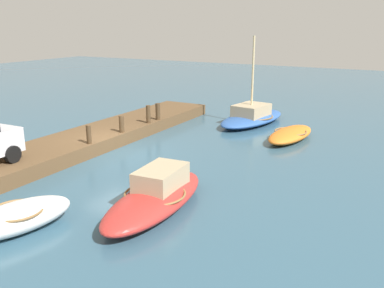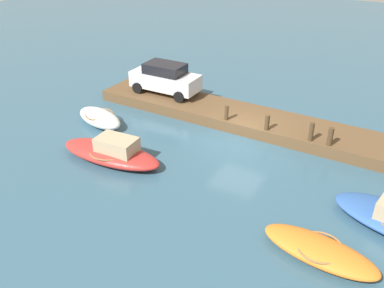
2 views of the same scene
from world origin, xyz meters
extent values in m
plane|color=#33566B|center=(0.00, 0.00, 0.00)|extent=(84.00, 84.00, 0.00)
cube|color=brown|center=(0.00, -1.75, 0.29)|extent=(18.44, 2.85, 0.59)
ellipsoid|color=#B72D28|center=(4.18, 4.87, 0.35)|extent=(5.17, 2.20, 0.70)
torus|color=olive|center=(4.18, 4.87, 0.55)|extent=(2.02, 2.02, 0.07)
cube|color=tan|center=(3.78, 4.84, 0.90)|extent=(1.88, 1.25, 0.68)
ellipsoid|color=orange|center=(-5.74, 6.15, 0.28)|extent=(4.06, 1.90, 0.57)
torus|color=olive|center=(-5.74, 6.15, 0.44)|extent=(1.72, 1.72, 0.07)
ellipsoid|color=white|center=(7.10, 2.31, 0.39)|extent=(3.39, 2.13, 0.79)
torus|color=olive|center=(7.10, 2.31, 0.61)|extent=(1.79, 1.79, 0.07)
cylinder|color=#47331E|center=(-4.23, -0.58, 1.02)|extent=(0.24, 0.24, 0.87)
cylinder|color=#47331E|center=(-3.35, -0.58, 1.04)|extent=(0.22, 0.22, 0.91)
cylinder|color=#47331E|center=(-1.17, -0.58, 0.98)|extent=(0.23, 0.23, 0.79)
cylinder|color=#47331E|center=(1.05, -0.58, 0.99)|extent=(0.21, 0.21, 0.80)
cube|color=silver|center=(5.79, -2.03, 1.35)|extent=(4.10, 1.76, 0.89)
cube|color=black|center=(5.79, -2.03, 2.09)|extent=(2.31, 1.51, 0.58)
cylinder|color=black|center=(7.19, -1.17, 0.91)|extent=(0.65, 0.24, 0.64)
cylinder|color=black|center=(7.23, -2.82, 0.91)|extent=(0.65, 0.24, 0.64)
cylinder|color=black|center=(4.34, -1.25, 0.91)|extent=(0.65, 0.24, 0.64)
cylinder|color=black|center=(4.39, -2.90, 0.91)|extent=(0.65, 0.24, 0.64)
camera|label=1|loc=(13.96, 11.58, 5.49)|focal=39.39mm
camera|label=2|loc=(-7.41, 17.14, 10.00)|focal=39.27mm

